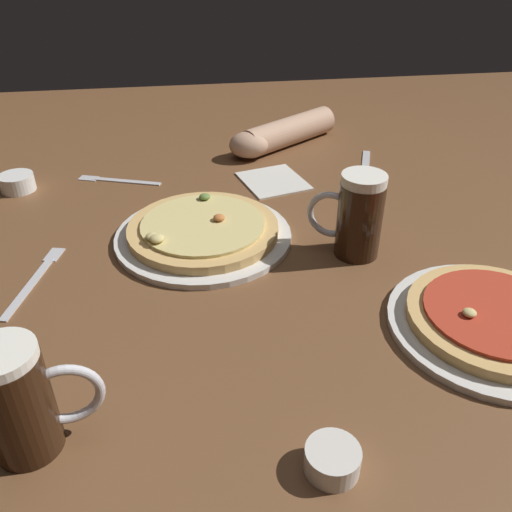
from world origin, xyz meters
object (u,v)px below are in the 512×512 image
at_px(beer_mug_amber, 357,216).
at_px(ramekin_butter, 17,183).
at_px(knife_right, 365,167).
at_px(fork_left, 35,279).
at_px(pizza_plate_near, 494,321).
at_px(ramekin_sauce, 332,460).
at_px(pizza_plate_far, 203,232).
at_px(beer_mug_dark, 21,401).
at_px(fork_spare, 117,180).
at_px(napkin_folded, 273,180).
at_px(diner_arm, 279,134).

distance_m(beer_mug_amber, ramekin_butter, 0.77).
bearing_deg(knife_right, fork_left, -152.54).
relative_size(pizza_plate_near, knife_right, 1.49).
relative_size(pizza_plate_near, ramekin_sauce, 4.92).
relative_size(pizza_plate_far, beer_mug_dark, 2.25).
height_order(ramekin_sauce, fork_spare, ramekin_sauce).
bearing_deg(fork_left, fork_spare, 73.78).
bearing_deg(fork_left, pizza_plate_far, 17.73).
distance_m(beer_mug_amber, ramekin_sauce, 0.47).
bearing_deg(pizza_plate_far, beer_mug_dark, -117.27).
height_order(napkin_folded, fork_spare, napkin_folded).
xyz_separation_m(beer_mug_dark, knife_right, (0.65, 0.72, -0.07)).
height_order(beer_mug_dark, fork_spare, beer_mug_dark).
height_order(pizza_plate_far, fork_left, pizza_plate_far).
xyz_separation_m(beer_mug_amber, knife_right, (0.14, 0.37, -0.07)).
bearing_deg(beer_mug_dark, ramekin_sauce, -13.93).
height_order(pizza_plate_near, ramekin_butter, pizza_plate_near).
relative_size(pizza_plate_far, beer_mug_amber, 2.15).
bearing_deg(pizza_plate_near, knife_right, 90.04).
xyz_separation_m(pizza_plate_near, ramekin_sauce, (-0.31, -0.20, -0.00)).
distance_m(beer_mug_amber, napkin_folded, 0.35).
relative_size(knife_right, fork_spare, 1.08).
height_order(napkin_folded, knife_right, napkin_folded).
height_order(ramekin_butter, fork_left, ramekin_butter).
height_order(napkin_folded, fork_left, napkin_folded).
height_order(beer_mug_amber, fork_left, beer_mug_amber).
bearing_deg(knife_right, ramekin_butter, 179.98).
height_order(pizza_plate_near, fork_left, pizza_plate_near).
xyz_separation_m(napkin_folded, fork_left, (-0.47, -0.33, -0.00)).
distance_m(pizza_plate_near, napkin_folded, 0.61).
bearing_deg(beer_mug_dark, fork_spare, 86.50).
distance_m(beer_mug_dark, napkin_folded, 0.79).
bearing_deg(knife_right, fork_spare, 178.47).
bearing_deg(pizza_plate_near, beer_mug_amber, 121.26).
height_order(ramekin_butter, fork_spare, ramekin_butter).
height_order(knife_right, fork_spare, same).
bearing_deg(beer_mug_amber, pizza_plate_far, 161.58).
xyz_separation_m(beer_mug_dark, fork_spare, (0.05, 0.74, -0.07)).
distance_m(beer_mug_amber, knife_right, 0.40).
height_order(knife_right, diner_arm, diner_arm).
height_order(pizza_plate_near, fork_spare, pizza_plate_near).
distance_m(ramekin_sauce, fork_left, 0.60).
relative_size(beer_mug_dark, diner_arm, 0.49).
bearing_deg(fork_spare, pizza_plate_far, -57.79).
bearing_deg(ramekin_sauce, beer_mug_amber, 69.83).
distance_m(beer_mug_amber, fork_left, 0.57).
relative_size(beer_mug_amber, napkin_folded, 1.04).
height_order(pizza_plate_far, beer_mug_amber, beer_mug_amber).
xyz_separation_m(beer_mug_amber, fork_left, (-0.57, -0.00, -0.07)).
bearing_deg(pizza_plate_far, diner_arm, 62.48).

